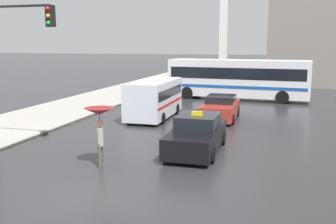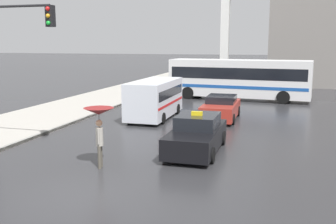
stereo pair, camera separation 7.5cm
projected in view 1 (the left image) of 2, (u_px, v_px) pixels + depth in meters
ground_plane at (82, 198)px, 11.21m from camera, size 300.00×300.00×0.00m
taxi at (197, 135)px, 15.94m from camera, size 1.91×4.52×1.66m
sedan_red at (220, 108)px, 22.79m from camera, size 1.91×4.32×1.37m
ambulance_van at (154, 97)px, 23.10m from camera, size 2.13×5.40×2.22m
city_bus at (238, 77)px, 30.76m from camera, size 11.01×3.45×3.10m
pedestrian_with_umbrella at (99, 119)px, 13.63m from camera, size 1.06×1.06×2.15m
traffic_light at (11, 48)px, 15.43m from camera, size 3.24×0.38×6.06m
monument_cross at (224, 8)px, 43.36m from camera, size 6.40×0.90×14.54m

